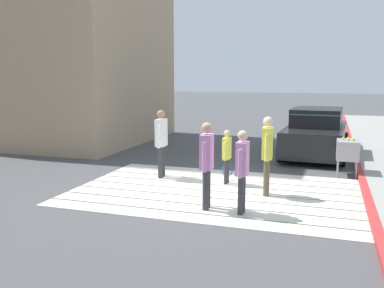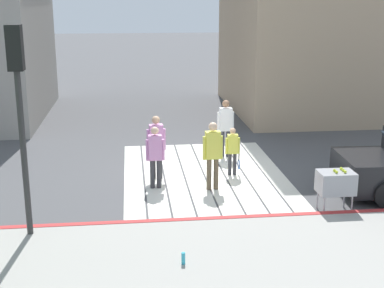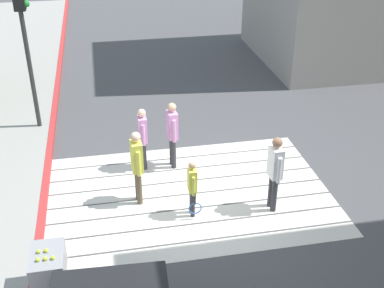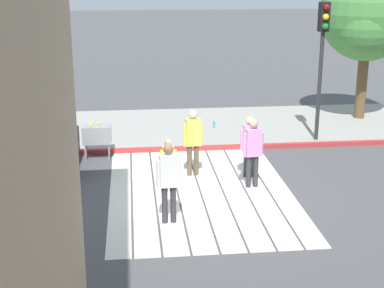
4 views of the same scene
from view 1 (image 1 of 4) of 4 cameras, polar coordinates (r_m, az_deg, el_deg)
ground_plane at (r=9.73m, az=3.17°, el=-6.43°), size 120.00×120.00×0.00m
crosswalk_stripes at (r=9.73m, az=3.17°, el=-6.39°), size 6.40×4.35×0.01m
curb_painted at (r=9.45m, az=22.74°, el=-7.20°), size 0.16×40.00×0.13m
building_far_south at (r=18.62m, az=-18.51°, el=14.76°), size 8.00×7.04×9.16m
car_parked_near_curb at (r=14.47m, az=16.36°, el=1.33°), size 2.16×4.39×1.57m
tennis_ball_cart at (r=11.81m, az=20.27°, el=-0.74°), size 0.56×0.80×1.02m
pedestrian_adult_lead at (r=8.23m, az=1.99°, el=-2.09°), size 0.25×0.51×1.73m
pedestrian_adult_trailing at (r=8.02m, az=6.79°, el=-2.96°), size 0.21×0.48×1.61m
pedestrian_adult_side at (r=9.33m, az=10.13°, el=-0.81°), size 0.25×0.51×1.75m
pedestrian_teen_behind at (r=10.85m, az=-4.18°, el=0.72°), size 0.24×0.51×1.76m
pedestrian_child_with_racket at (r=10.27m, az=4.72°, el=-1.31°), size 0.28×0.40×1.33m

